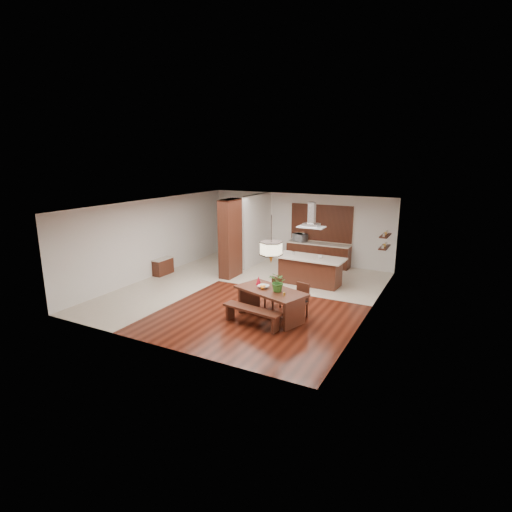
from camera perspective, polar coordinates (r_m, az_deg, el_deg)
The scene contains 25 objects.
room_shell at distance 12.93m, azimuth -1.18°, elevation 3.64°, with size 9.00×9.04×2.92m.
tile_hallway at distance 14.90m, azimuth -10.46°, elevation -3.33°, with size 2.50×9.00×0.01m, color beige.
tile_kitchen at distance 15.13m, azimuth 7.61°, elevation -2.95°, with size 5.50×4.00×0.01m, color beige.
soffit_band at distance 12.80m, azimuth -1.20°, elevation 7.27°, with size 8.00×9.00×0.02m, color #36160D.
partition_pier at distance 14.75m, azimuth -3.69°, elevation 2.49°, with size 0.45×1.00×2.90m, color black.
partition_stub at distance 16.55m, azimuth 0.09°, elevation 3.78°, with size 0.18×2.40×2.90m, color silver.
hallway_console at distance 15.62m, azimuth -13.13°, elevation -1.48°, with size 0.37×0.88×0.63m, color black.
hallway_doorway at distance 18.18m, azimuth -1.95°, elevation 3.42°, with size 1.10×0.20×2.10m, color black.
rear_counter at distance 16.64m, azimuth 8.88°, elevation 0.24°, with size 2.60×0.62×0.95m.
kitchen_window at distance 16.63m, azimuth 9.34°, elevation 4.70°, with size 2.60×0.08×1.50m, color #A26A30.
shelf_lower at distance 14.24m, azimuth 17.87°, elevation 1.22°, with size 0.26×0.90×0.04m, color black.
shelf_upper at distance 14.16m, azimuth 17.99°, elevation 2.79°, with size 0.26×0.90×0.04m, color black.
dining_table at distance 11.09m, azimuth 2.11°, elevation -5.92°, with size 2.20×1.57×0.83m.
dining_bench at distance 10.75m, azimuth -0.60°, elevation -8.68°, with size 1.71×0.37×0.48m, color black, non-canonical shape.
dining_chair_left at distance 11.88m, azimuth 2.41°, elevation -5.33°, with size 0.40×0.40×0.91m, color black, non-canonical shape.
dining_chair_right at distance 11.25m, azimuth 6.11°, elevation -6.39°, with size 0.43×0.43×0.96m, color black, non-canonical shape.
pendant_lantern at distance 10.64m, azimuth 2.19°, elevation 2.39°, with size 0.64×0.64×1.31m, color beige, non-canonical shape.
foliage_plant at distance 10.80m, azimuth 3.20°, elevation -3.73°, with size 0.49×0.42×0.54m, color #306822.
fruit_bowl at distance 11.15m, azimuth 1.07°, elevation -4.39°, with size 0.31×0.31×0.08m, color beige.
napkin_cone at distance 11.41m, azimuth 0.36°, elevation -3.51°, with size 0.16×0.16×0.25m, color #B00C20.
gold_ornament at distance 10.57m, azimuth 4.05°, elevation -5.43°, with size 0.06×0.06×0.09m, color gold.
kitchen_island at distance 14.14m, azimuth 7.70°, elevation -2.02°, with size 2.46×1.14×1.00m.
range_hood at distance 13.74m, azimuth 7.97°, elevation 5.84°, with size 0.90×0.55×0.87m, color silver, non-canonical shape.
island_cup at distance 13.83m, azimuth 9.16°, elevation -0.12°, with size 0.14×0.14×0.11m, color white.
microwave at distance 16.77m, azimuth 6.28°, elevation 2.66°, with size 0.58×0.39×0.32m, color silver.
Camera 1 is at (6.13, -11.14, 4.38)m, focal length 28.00 mm.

